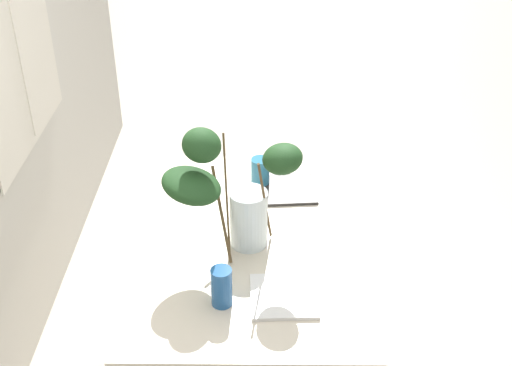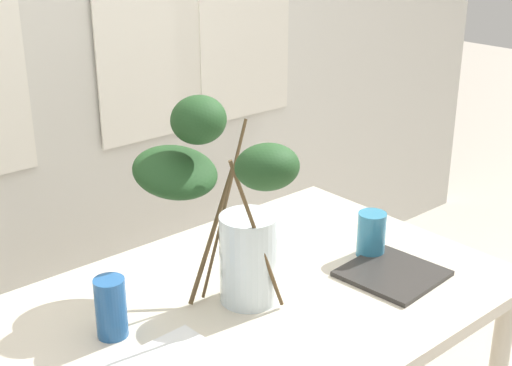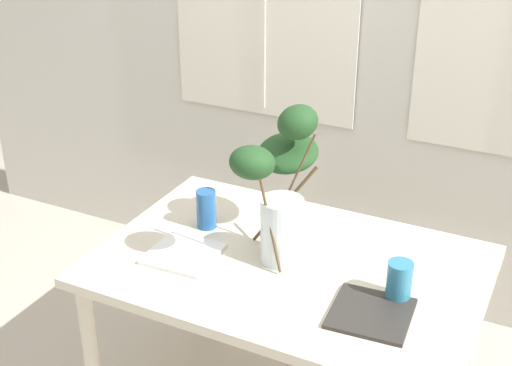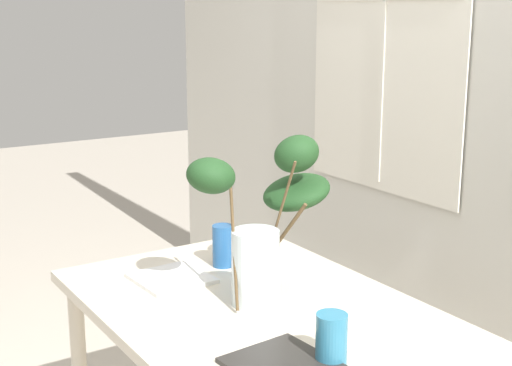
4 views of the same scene
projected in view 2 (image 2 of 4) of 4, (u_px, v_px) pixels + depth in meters
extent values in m
cube|color=beige|center=(257.00, 301.00, 1.81)|extent=(1.28, 0.86, 0.04)
cylinder|color=beige|center=(311.00, 293.00, 2.56)|extent=(0.05, 0.05, 0.69)
cylinder|color=silver|center=(249.00, 259.00, 1.75)|extent=(0.14, 0.14, 0.23)
cylinder|color=silver|center=(249.00, 285.00, 1.77)|extent=(0.13, 0.13, 0.07)
cylinder|color=brown|center=(224.00, 209.00, 1.76)|extent=(0.17, 0.03, 0.43)
ellipsoid|color=#1E421E|center=(199.00, 120.00, 1.73)|extent=(0.18, 0.17, 0.17)
cylinder|color=brown|center=(212.00, 234.00, 1.78)|extent=(0.21, 0.08, 0.30)
ellipsoid|color=#1E421E|center=(175.00, 172.00, 1.77)|extent=(0.27, 0.29, 0.16)
cylinder|color=brown|center=(257.00, 236.00, 1.66)|extent=(0.13, 0.06, 0.39)
ellipsoid|color=#1E421E|center=(267.00, 167.00, 1.53)|extent=(0.19, 0.20, 0.13)
cylinder|color=#235693|center=(111.00, 308.00, 1.62)|extent=(0.07, 0.07, 0.15)
cylinder|color=teal|center=(371.00, 234.00, 1.99)|extent=(0.08, 0.08, 0.13)
cube|color=#2D2B28|center=(392.00, 273.00, 1.90)|extent=(0.25, 0.25, 0.01)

